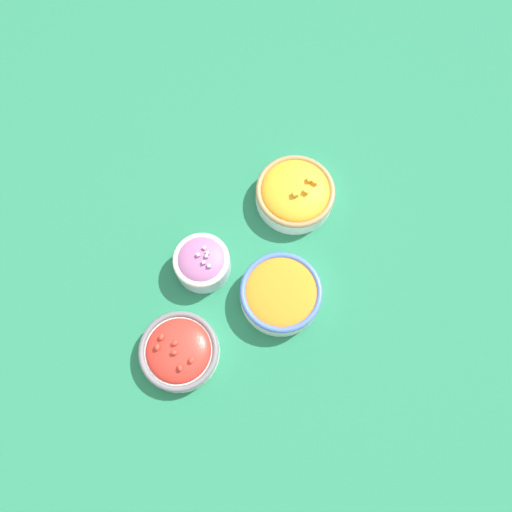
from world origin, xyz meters
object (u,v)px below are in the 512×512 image
Objects in this scene: bowl_red_onion at (202,262)px; bowl_cherry_tomatoes at (179,351)px; bowl_squash at (295,193)px; bowl_carrots at (281,293)px.

bowl_red_onion is 0.18m from bowl_cherry_tomatoes.
bowl_squash is 1.08× the size of bowl_cherry_tomatoes.
bowl_squash is (0.17, -0.18, -0.01)m from bowl_red_onion.
bowl_squash reaches higher than bowl_carrots.
bowl_cherry_tomatoes reaches higher than bowl_carrots.
bowl_carrots is 0.17m from bowl_red_onion.
bowl_red_onion reaches higher than bowl_squash.
bowl_carrots is at bearing -106.36° from bowl_red_onion.
bowl_squash is (0.22, -0.01, -0.00)m from bowl_carrots.
bowl_cherry_tomatoes is (-0.18, 0.02, -0.01)m from bowl_red_onion.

